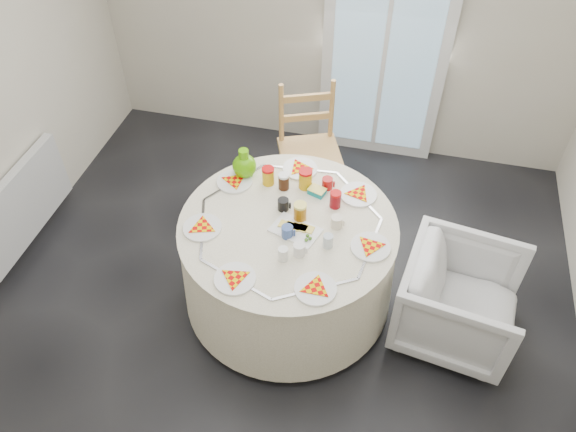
% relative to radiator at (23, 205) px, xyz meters
% --- Properties ---
extents(floor, '(4.00, 4.00, 0.00)m').
position_rel_radiator_xyz_m(floor, '(1.94, -0.20, -0.38)').
color(floor, black).
rests_on(floor, ground).
extents(wall_back, '(4.00, 0.02, 2.60)m').
position_rel_radiator_xyz_m(wall_back, '(1.94, 1.80, 0.92)').
color(wall_back, '#BCB5A3').
rests_on(wall_back, floor).
extents(glass_door, '(1.00, 0.08, 2.10)m').
position_rel_radiator_xyz_m(glass_door, '(2.34, 1.75, 0.67)').
color(glass_door, silver).
rests_on(glass_door, floor).
extents(radiator, '(0.07, 1.00, 0.55)m').
position_rel_radiator_xyz_m(radiator, '(0.00, 0.00, 0.00)').
color(radiator, silver).
rests_on(radiator, floor).
extents(table, '(1.39, 1.39, 0.71)m').
position_rel_radiator_xyz_m(table, '(1.99, -0.06, -0.01)').
color(table, white).
rests_on(table, floor).
extents(wooden_chair, '(0.58, 0.57, 1.01)m').
position_rel_radiator_xyz_m(wooden_chair, '(1.92, 0.94, 0.09)').
color(wooden_chair, tan).
rests_on(wooden_chair, floor).
extents(armchair, '(0.76, 0.79, 0.72)m').
position_rel_radiator_xyz_m(armchair, '(3.10, -0.08, 0.01)').
color(armchair, silver).
rests_on(armchair, floor).
extents(place_settings, '(1.54, 1.54, 0.02)m').
position_rel_radiator_xyz_m(place_settings, '(1.99, -0.06, 0.39)').
color(place_settings, silver).
rests_on(place_settings, table).
extents(jar_cluster, '(0.58, 0.40, 0.15)m').
position_rel_radiator_xyz_m(jar_cluster, '(1.99, 0.22, 0.44)').
color(jar_cluster, '#9F5C23').
rests_on(jar_cluster, table).
extents(butter_tub, '(0.13, 0.11, 0.04)m').
position_rel_radiator_xyz_m(butter_tub, '(2.10, 0.25, 0.41)').
color(butter_tub, '#0D7F89').
rests_on(butter_tub, table).
extents(green_pitcher, '(0.21, 0.21, 0.21)m').
position_rel_radiator_xyz_m(green_pitcher, '(1.60, 0.31, 0.49)').
color(green_pitcher, '#4BA403').
rests_on(green_pitcher, table).
extents(cheese_platter, '(0.33, 0.26, 0.04)m').
position_rel_radiator_xyz_m(cheese_platter, '(2.05, -0.10, 0.39)').
color(cheese_platter, white).
rests_on(cheese_platter, table).
extents(mugs_glasses, '(0.60, 0.60, 0.10)m').
position_rel_radiator_xyz_m(mugs_glasses, '(2.11, -0.06, 0.43)').
color(mugs_glasses, '#9A9A9A').
rests_on(mugs_glasses, table).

